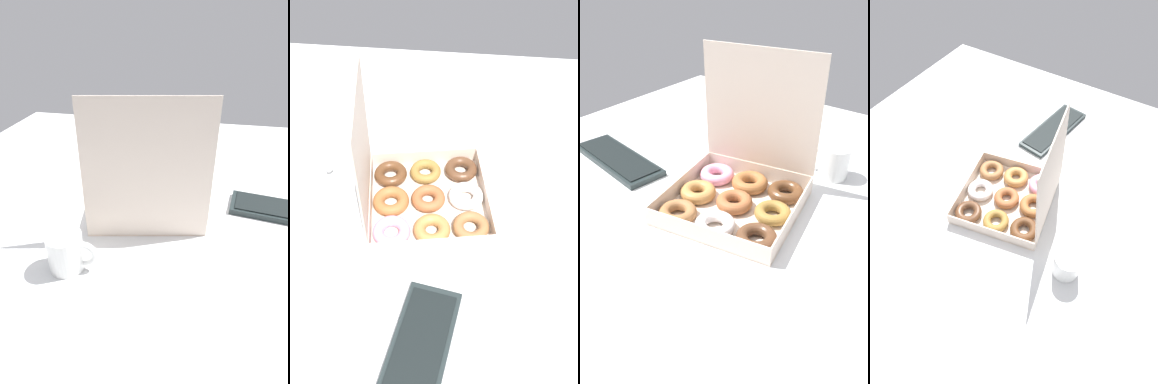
{
  "view_description": "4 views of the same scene",
  "coord_description": "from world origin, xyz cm",
  "views": [
    {
      "loc": [
        -15.95,
        84.22,
        56.47
      ],
      "look_at": [
        1.09,
        -0.83,
        3.56
      ],
      "focal_mm": 28.0,
      "sensor_mm": 36.0,
      "label": 1
    },
    {
      "loc": [
        -71.03,
        -9.06,
        86.97
      ],
      "look_at": [
        0.8,
        -0.84,
        4.2
      ],
      "focal_mm": 35.0,
      "sensor_mm": 36.0,
      "label": 2
    },
    {
      "loc": [
        49.6,
        -67.29,
        61.34
      ],
      "look_at": [
        -2.9,
        -0.11,
        4.6
      ],
      "focal_mm": 35.0,
      "sensor_mm": 36.0,
      "label": 3
    },
    {
      "loc": [
        57.07,
        39.14,
        98.28
      ],
      "look_at": [
        -1.57,
        3.24,
        5.92
      ],
      "focal_mm": 28.0,
      "sensor_mm": 36.0,
      "label": 4
    }
  ],
  "objects": [
    {
      "name": "ground_plane",
      "position": [
        0.0,
        0.0,
        -1.0
      ],
      "size": [
        180.0,
        180.0,
        2.0
      ],
      "primitive_type": "cube",
      "color": "silver"
    },
    {
      "name": "donut_box",
      "position": [
        -0.67,
        2.73,
        4.16
      ],
      "size": [
        40.51,
        40.66,
        39.89
      ],
      "color": "beige",
      "rests_on": "ground_plane"
    },
    {
      "name": "keyboard",
      "position": [
        -46.72,
        -2.04,
        1.06
      ],
      "size": [
        38.9,
        18.46,
        2.2
      ],
      "color": "#1E2728",
      "rests_on": "ground_plane"
    },
    {
      "name": "coffee_mug",
      "position": [
        13.74,
        33.31,
        5.23
      ],
      "size": [
        12.94,
        8.95,
        10.19
      ],
      "color": "white",
      "rests_on": "ground_plane"
    },
    {
      "name": "paper_napkin",
      "position": [
        -18.59,
        -26.82,
        0.07
      ],
      "size": [
        10.25,
        8.75,
        0.15
      ],
      "primitive_type": "cube",
      "rotation": [
        0.0,
        0.0,
        -0.01
      ],
      "color": "white",
      "rests_on": "ground_plane"
    }
  ]
}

